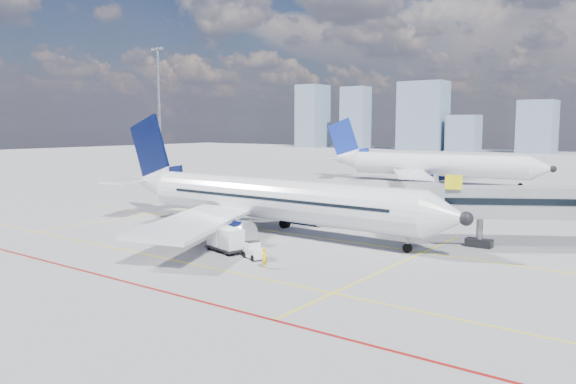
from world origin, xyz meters
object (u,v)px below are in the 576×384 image
ramp_worker (265,258)px  main_aircraft (262,199)px  second_aircraft (428,165)px  cargo_dolly (225,239)px  belt_loader (212,223)px  baggage_tug (254,250)px

ramp_worker → main_aircraft: bearing=50.3°
second_aircraft → ramp_worker: size_ratio=26.86×
cargo_dolly → ramp_worker: cargo_dolly is taller
second_aircraft → ramp_worker: second_aircraft is taller
belt_loader → ramp_worker: bearing=-18.8°
belt_loader → ramp_worker: 16.92m
main_aircraft → belt_loader: 5.93m
second_aircraft → baggage_tug: (12.27, -64.18, -2.56)m
main_aircraft → cargo_dolly: main_aircraft is taller
second_aircraft → baggage_tug: size_ratio=18.62×
baggage_tug → cargo_dolly: cargo_dolly is taller
baggage_tug → ramp_worker: ramp_worker is taller
baggage_tug → cargo_dolly: size_ratio=0.56×
main_aircraft → second_aircraft: bearing=96.8°
second_aircraft → cargo_dolly: (8.89, -63.76, -2.11)m
second_aircraft → belt_loader: bearing=-93.9°
main_aircraft → cargo_dolly: size_ratio=10.27×
cargo_dolly → ramp_worker: size_ratio=2.56×
baggage_tug → second_aircraft: bearing=124.1°
main_aircraft → ramp_worker: size_ratio=26.30×
baggage_tug → ramp_worker: bearing=-12.7°
baggage_tug → main_aircraft: bearing=148.9°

